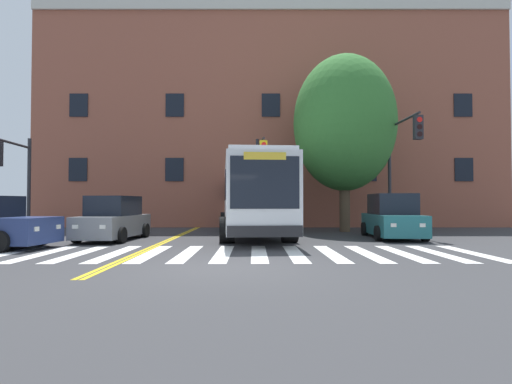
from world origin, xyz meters
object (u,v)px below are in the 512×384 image
(car_teal_far_lane, at_px, (390,218))
(traffic_light_far_corner, at_px, (13,168))
(car_white_behind_bus, at_px, (252,212))
(traffic_light_overhead, at_px, (258,167))
(city_bus, at_px, (250,195))
(traffic_light_near_corner, at_px, (399,153))
(street_tree_curbside_large, at_px, (342,123))
(car_grey_near_lane, at_px, (112,220))

(car_teal_far_lane, height_order, traffic_light_far_corner, traffic_light_far_corner)
(car_white_behind_bus, bearing_deg, traffic_light_overhead, -87.70)
(city_bus, height_order, traffic_light_near_corner, traffic_light_near_corner)
(traffic_light_near_corner, xyz_separation_m, street_tree_curbside_large, (-2.12, 2.13, 1.81))
(traffic_light_far_corner, bearing_deg, traffic_light_overhead, 13.70)
(city_bus, relative_size, traffic_light_near_corner, 2.24)
(street_tree_curbside_large, bearing_deg, car_white_behind_bus, 119.93)
(car_white_behind_bus, relative_size, traffic_light_far_corner, 0.99)
(car_grey_near_lane, xyz_separation_m, traffic_light_far_corner, (-4.88, 1.48, 2.18))
(traffic_light_near_corner, bearing_deg, street_tree_curbside_large, 134.94)
(city_bus, relative_size, traffic_light_overhead, 2.55)
(city_bus, xyz_separation_m, traffic_light_near_corner, (6.90, -0.22, 1.93))
(car_teal_far_lane, xyz_separation_m, street_tree_curbside_large, (-1.16, 3.73, 4.74))
(city_bus, relative_size, street_tree_curbside_large, 1.36)
(car_white_behind_bus, bearing_deg, traffic_light_near_corner, -56.46)
(car_teal_far_lane, xyz_separation_m, traffic_light_near_corner, (0.96, 1.60, 2.93))
(car_grey_near_lane, distance_m, car_teal_far_lane, 11.44)
(car_teal_far_lane, bearing_deg, traffic_light_far_corner, 177.53)
(car_grey_near_lane, xyz_separation_m, traffic_light_near_corner, (12.38, 2.38, 2.97))
(traffic_light_near_corner, distance_m, traffic_light_overhead, 6.73)
(traffic_light_far_corner, xyz_separation_m, street_tree_curbside_large, (15.14, 3.03, 2.60))
(city_bus, distance_m, car_teal_far_lane, 6.29)
(car_grey_near_lane, bearing_deg, city_bus, 25.36)
(car_white_behind_bus, height_order, street_tree_curbside_large, street_tree_curbside_large)
(city_bus, bearing_deg, car_grey_near_lane, -154.64)
(city_bus, relative_size, car_teal_far_lane, 2.90)
(city_bus, xyz_separation_m, traffic_light_overhead, (0.42, 1.51, 1.43))
(car_grey_near_lane, height_order, traffic_light_far_corner, traffic_light_far_corner)
(car_white_behind_bus, height_order, traffic_light_overhead, traffic_light_overhead)
(traffic_light_far_corner, distance_m, traffic_light_overhead, 11.09)
(traffic_light_near_corner, relative_size, traffic_light_far_corner, 1.23)
(traffic_light_overhead, height_order, street_tree_curbside_large, street_tree_curbside_large)
(city_bus, xyz_separation_m, car_grey_near_lane, (-5.48, -2.60, -1.04))
(car_teal_far_lane, height_order, car_white_behind_bus, car_teal_far_lane)
(car_white_behind_bus, bearing_deg, car_teal_far_lane, -63.77)
(car_grey_near_lane, relative_size, traffic_light_near_corner, 0.76)
(traffic_light_near_corner, xyz_separation_m, traffic_light_overhead, (-6.49, 1.73, -0.51))
(city_bus, relative_size, traffic_light_far_corner, 2.75)
(traffic_light_near_corner, bearing_deg, traffic_light_overhead, 165.10)
(car_grey_near_lane, height_order, traffic_light_overhead, traffic_light_overhead)
(traffic_light_overhead, bearing_deg, traffic_light_near_corner, -14.90)
(car_grey_near_lane, relative_size, car_teal_far_lane, 0.98)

